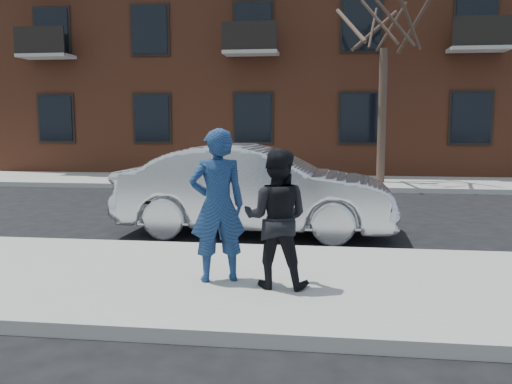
# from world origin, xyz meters

# --- Properties ---
(ground) EXTENTS (100.00, 100.00, 0.00)m
(ground) POSITION_xyz_m (0.00, 0.00, 0.00)
(ground) COLOR black
(ground) RESTS_ON ground
(near_sidewalk) EXTENTS (50.00, 3.50, 0.15)m
(near_sidewalk) POSITION_xyz_m (0.00, -0.25, 0.07)
(near_sidewalk) COLOR gray
(near_sidewalk) RESTS_ON ground
(near_curb) EXTENTS (50.00, 0.10, 0.15)m
(near_curb) POSITION_xyz_m (0.00, 1.55, 0.07)
(near_curb) COLOR #999691
(near_curb) RESTS_ON ground
(far_sidewalk) EXTENTS (50.00, 3.50, 0.15)m
(far_sidewalk) POSITION_xyz_m (0.00, 11.25, 0.07)
(far_sidewalk) COLOR gray
(far_sidewalk) RESTS_ON ground
(far_curb) EXTENTS (50.00, 0.10, 0.15)m
(far_curb) POSITION_xyz_m (0.00, 9.45, 0.07)
(far_curb) COLOR #999691
(far_curb) RESTS_ON ground
(apartment_building) EXTENTS (24.30, 10.30, 12.30)m
(apartment_building) POSITION_xyz_m (2.00, 18.00, 6.16)
(apartment_building) COLOR brown
(apartment_building) RESTS_ON ground
(street_tree) EXTENTS (3.60, 3.60, 6.80)m
(street_tree) POSITION_xyz_m (4.50, 11.00, 5.52)
(street_tree) COLOR #32251D
(street_tree) RESTS_ON far_sidewalk
(silver_sedan) EXTENTS (5.06, 1.89, 1.65)m
(silver_sedan) POSITION_xyz_m (1.51, 3.09, 0.83)
(silver_sedan) COLOR #B7BABF
(silver_sedan) RESTS_ON ground
(man_hoodie) EXTENTS (0.79, 0.65, 1.85)m
(man_hoodie) POSITION_xyz_m (1.50, -0.40, 1.07)
(man_hoodie) COLOR navy
(man_hoodie) RESTS_ON near_sidewalk
(man_peacoat) EXTENTS (0.83, 0.67, 1.62)m
(man_peacoat) POSITION_xyz_m (2.22, -0.54, 0.96)
(man_peacoat) COLOR black
(man_peacoat) RESTS_ON near_sidewalk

